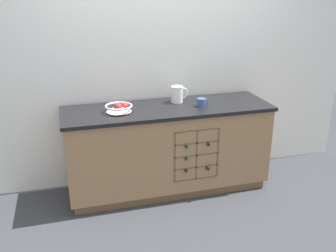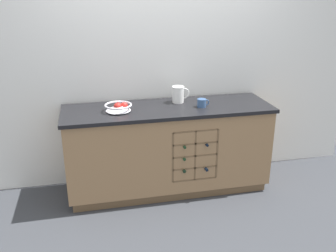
# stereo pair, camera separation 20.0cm
# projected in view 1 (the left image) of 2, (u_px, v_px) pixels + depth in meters

# --- Properties ---
(ground_plane) EXTENTS (14.00, 14.00, 0.00)m
(ground_plane) POSITION_uv_depth(u_px,v_px,m) (168.00, 188.00, 3.95)
(ground_plane) COLOR #383A3F
(back_wall) EXTENTS (4.40, 0.06, 2.55)m
(back_wall) POSITION_uv_depth(u_px,v_px,m) (158.00, 61.00, 3.83)
(back_wall) COLOR white
(back_wall) RESTS_ON ground_plane
(kitchen_island) EXTENTS (2.04, 0.65, 0.89)m
(kitchen_island) POSITION_uv_depth(u_px,v_px,m) (168.00, 148.00, 3.79)
(kitchen_island) COLOR brown
(kitchen_island) RESTS_ON ground_plane
(fruit_bowl) EXTENTS (0.26, 0.26, 0.09)m
(fruit_bowl) POSITION_uv_depth(u_px,v_px,m) (119.00, 108.00, 3.47)
(fruit_bowl) COLOR silver
(fruit_bowl) RESTS_ON kitchen_island
(white_pitcher) EXTENTS (0.18, 0.12, 0.17)m
(white_pitcher) POSITION_uv_depth(u_px,v_px,m) (177.00, 94.00, 3.76)
(white_pitcher) COLOR white
(white_pitcher) RESTS_ON kitchen_island
(ceramic_mug) EXTENTS (0.12, 0.09, 0.08)m
(ceramic_mug) POSITION_uv_depth(u_px,v_px,m) (202.00, 102.00, 3.65)
(ceramic_mug) COLOR #385684
(ceramic_mug) RESTS_ON kitchen_island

